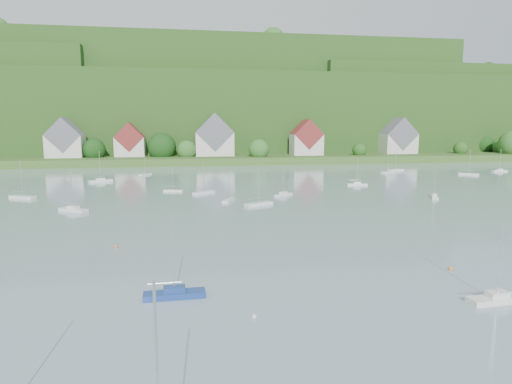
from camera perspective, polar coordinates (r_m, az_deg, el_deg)
far_shore_strip at (r=201.75m, az=-7.05°, el=4.50°), size 600.00×60.00×3.00m
forested_ridge at (r=269.90m, az=-7.64°, el=10.04°), size 620.00×181.22×69.89m
village_building_0 at (r=194.04m, az=-23.48°, el=6.07°), size 14.00×10.40×16.00m
village_building_1 at (r=191.53m, az=-16.01°, el=6.19°), size 12.00×9.36×14.00m
village_building_2 at (r=189.61m, az=-5.43°, el=6.92°), size 16.00×11.44×18.00m
village_building_3 at (r=194.50m, az=6.53°, el=6.70°), size 13.00×10.40×15.50m
village_building_4 at (r=214.75m, az=17.95°, el=6.55°), size 15.00×10.40×16.50m
near_sailboat_1 at (r=42.06m, az=-10.52°, el=-12.77°), size 5.68×1.79×7.59m
near_sailboat_3 at (r=45.73m, az=28.76°, el=-11.96°), size 5.50×1.89×7.30m
mooring_buoy_1 at (r=37.56m, az=-0.24°, el=-16.01°), size 0.42×0.42×0.42m
mooring_buoy_2 at (r=53.36m, az=23.92°, el=-9.22°), size 0.47×0.47×0.47m
mooring_buoy_3 at (r=60.23m, az=-17.71°, el=-6.88°), size 0.47×0.47×0.47m
far_sailboat_cluster at (r=118.95m, az=-1.03°, el=1.21°), size 182.39×64.50×8.71m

